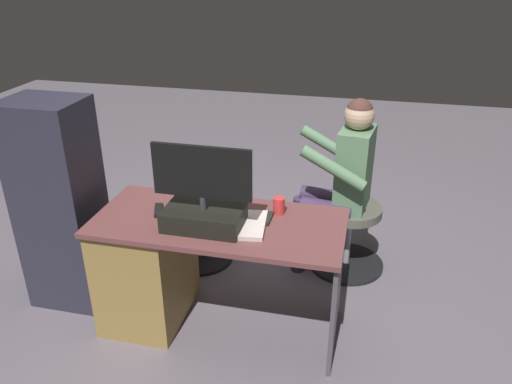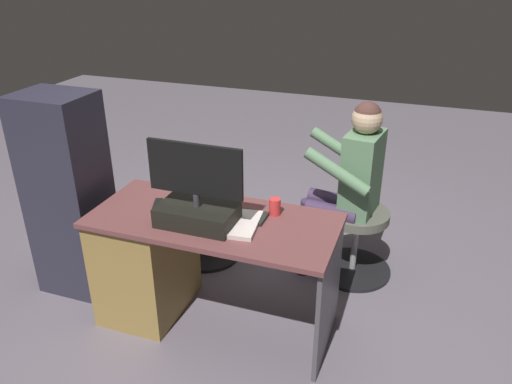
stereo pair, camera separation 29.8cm
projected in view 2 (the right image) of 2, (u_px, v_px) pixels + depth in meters
ground_plane at (239, 287)px, 3.38m from camera, size 10.00×10.00×0.00m
desk at (161, 257)px, 3.01m from camera, size 1.38×0.62×0.72m
monitor at (197, 203)px, 2.65m from camera, size 0.52×0.25×0.46m
keyboard at (230, 213)px, 2.79m from camera, size 0.42×0.14×0.02m
computer_mouse at (182, 204)px, 2.87m from camera, size 0.06×0.10×0.04m
cup at (275, 207)px, 2.78m from camera, size 0.06×0.06×0.10m
tv_remote at (157, 205)px, 2.88m from camera, size 0.10×0.16×0.02m
notebook_binder at (238, 224)px, 2.68m from camera, size 0.25×0.32×0.02m
office_chair_teddy at (206, 222)px, 3.61m from camera, size 0.49×0.49×0.48m
teddy_bear at (204, 175)px, 3.47m from camera, size 0.26×0.26×0.37m
visitor_chair at (355, 237)px, 3.43m from camera, size 0.53×0.53×0.48m
person at (349, 176)px, 3.25m from camera, size 0.52×0.53×1.22m
equipment_rack at (69, 196)px, 3.14m from camera, size 0.44×0.36×1.31m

